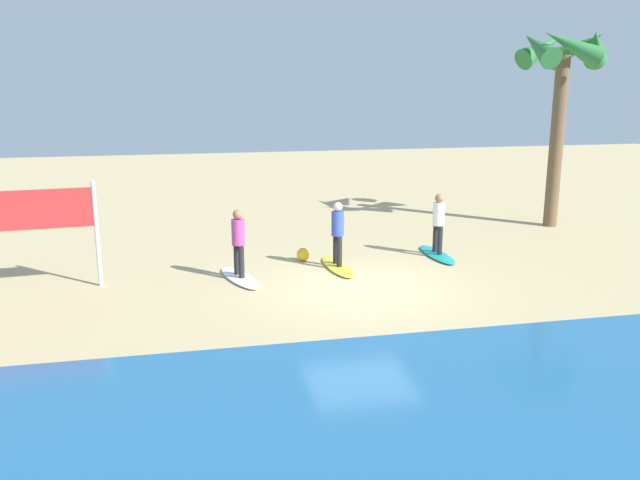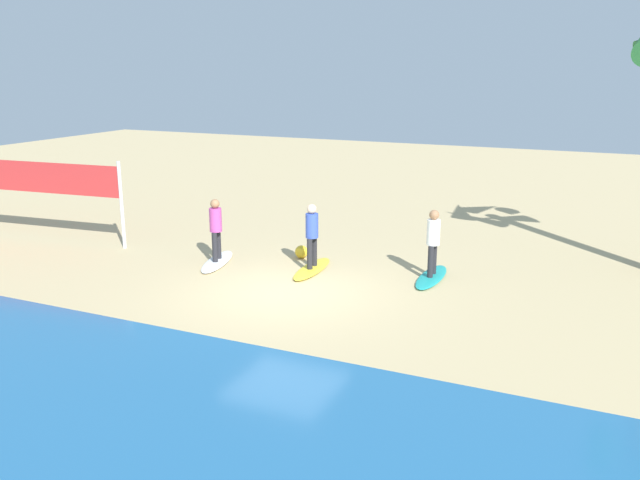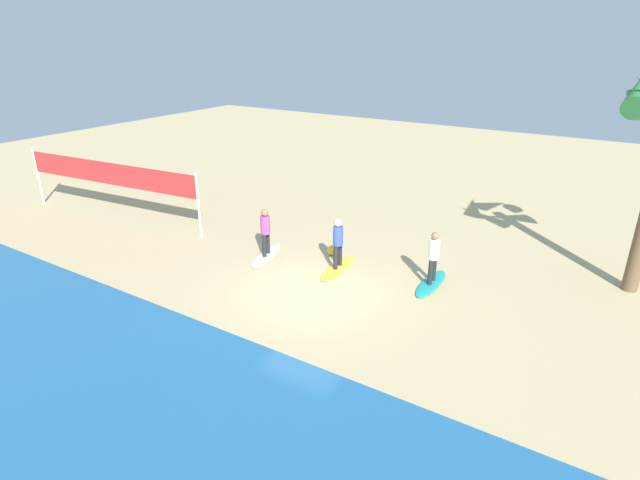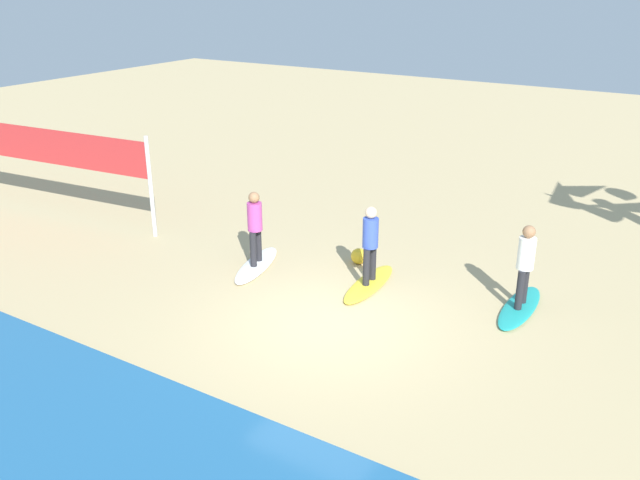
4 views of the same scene
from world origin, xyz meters
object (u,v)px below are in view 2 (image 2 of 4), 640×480
Objects in this scene: beach_ball at (301,252)px; surfboard_teal at (431,277)px; surfer_teal at (433,238)px; surfer_yellow at (312,231)px; surfer_white at (216,225)px; surfboard_white at (217,262)px; surfboard_yellow at (312,269)px.

surfboard_teal is at bearing 175.37° from beach_ball.
surfer_teal is 1.00× the size of surfer_yellow.
surfer_white is at bearing 10.72° from surfer_teal.
surfer_teal is (0.00, 0.00, 0.99)m from surfboard_teal.
surfer_yellow reaches higher than surfboard_white.
surfboard_teal is 1.28× the size of surfer_yellow.
surfboard_teal is at bearing 0.00° from surfer_teal.
surfer_yellow and surfer_white have the same top height.
beach_ball is at bearing 110.61° from surfboard_white.
surfer_teal is at bearing 175.37° from beach_ball.
surfer_teal and surfer_yellow have the same top height.
surfer_yellow is at bearing 129.35° from beach_ball.
surfboard_yellow and surfboard_white have the same top height.
beach_ball reaches higher than surfboard_yellow.
beach_ball is at bearing -143.71° from surfer_white.
surfer_white reaches higher than surfboard_yellow.
surfer_yellow is 2.78m from surfboard_white.
beach_ball is at bearing -50.65° from surfer_yellow.
surfer_yellow is (0.00, -0.00, 0.99)m from surfboard_yellow.
surfboard_teal and surfboard_white have the same top height.
surfer_yellow is at bearing 11.30° from surfer_teal.
beach_ball is (3.70, -0.30, -0.86)m from surfer_teal.
surfer_yellow is at bearing -79.39° from surfboard_teal.
beach_ball reaches higher than surfboard_white.
surfer_teal reaches higher than beach_ball.
surfer_teal is 5.62m from surfer_white.
surfer_teal is at bearing -168.70° from surfer_yellow.
surfer_yellow is 1.44m from beach_ball.
surfer_teal reaches higher than surfboard_yellow.
beach_ball is (-1.83, -1.34, -0.86)m from surfer_white.
surfboard_white is (5.53, 1.05, -0.99)m from surfer_teal.
surfer_teal is 3.02m from surfer_yellow.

